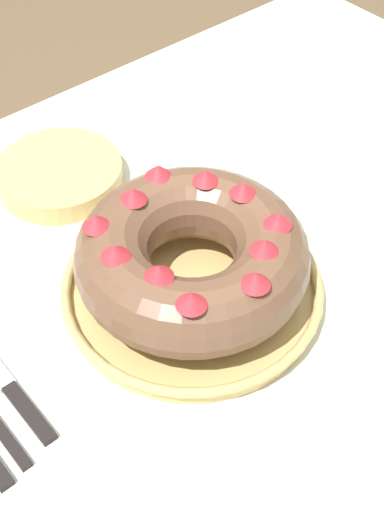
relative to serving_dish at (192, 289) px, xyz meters
The scene contains 5 objects.
dining_table 0.11m from the serving_dish, 15.36° to the left, with size 1.35×0.92×0.74m.
serving_dish is the anchor object (origin of this frame).
bundt_cake 0.06m from the serving_dish, 152.63° to the right, with size 0.27×0.27×0.10m.
cake_knife 0.24m from the serving_dish, behind, with size 0.02×0.19×0.01m.
side_bowl 0.28m from the serving_dish, 91.31° to the left, with size 0.18×0.18×0.03m, color tan.
Camera 1 is at (-0.38, -0.43, 1.40)m, focal length 50.00 mm.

